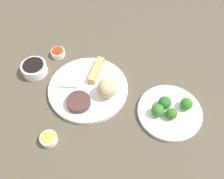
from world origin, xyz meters
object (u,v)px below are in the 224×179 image
at_px(broccoli_plate, 170,112).
at_px(sauce_ramekin_hot_mustard, 49,139).
at_px(main_plate, 88,89).
at_px(sauce_ramekin_sweet_and_sour, 58,53).
at_px(soy_sauce_bowl, 34,69).

bearing_deg(broccoli_plate, sauce_ramekin_hot_mustard, 90.36).
xyz_separation_m(broccoli_plate, sauce_ramekin_hot_mustard, (-0.00, 0.41, 0.00)).
bearing_deg(sauce_ramekin_hot_mustard, broccoli_plate, -89.64).
height_order(broccoli_plate, sauce_ramekin_hot_mustard, sauce_ramekin_hot_mustard).
bearing_deg(main_plate, sauce_ramekin_sweet_and_sour, 23.13).
relative_size(sauce_ramekin_sweet_and_sour, sauce_ramekin_hot_mustard, 1.00).
xyz_separation_m(sauce_ramekin_sweet_and_sour, sauce_ramekin_hot_mustard, (-0.36, 0.07, 0.00)).
distance_m(broccoli_plate, sauce_ramekin_sweet_and_sour, 0.49).
xyz_separation_m(soy_sauce_bowl, sauce_ramekin_hot_mustard, (-0.30, -0.02, -0.01)).
xyz_separation_m(main_plate, sauce_ramekin_sweet_and_sour, (0.20, 0.08, 0.00)).
relative_size(broccoli_plate, sauce_ramekin_hot_mustard, 4.02).
bearing_deg(broccoli_plate, main_plate, 57.04).
distance_m(main_plate, broccoli_plate, 0.30).
bearing_deg(sauce_ramekin_sweet_and_sour, soy_sauce_bowl, 124.60).
distance_m(main_plate, sauce_ramekin_sweet_and_sour, 0.22).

